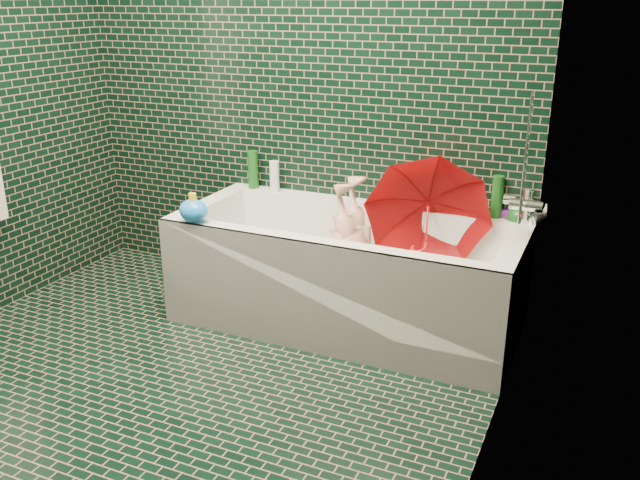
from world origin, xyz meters
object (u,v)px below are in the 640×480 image
at_px(umbrella, 427,224).
at_px(child, 357,269).
at_px(bath_toy, 193,210).
at_px(bathtub, 345,285).
at_px(rubber_duck, 467,207).

bearing_deg(umbrella, child, -178.24).
height_order(umbrella, bath_toy, umbrella).
distance_m(bathtub, rubber_duck, 0.73).
bearing_deg(child, rubber_duck, 132.53).
relative_size(umbrella, rubber_duck, 5.50).
distance_m(rubber_duck, bath_toy, 1.35).
height_order(child, rubber_duck, rubber_duck).
xyz_separation_m(bathtub, rubber_duck, (0.51, 0.35, 0.38)).
xyz_separation_m(child, bath_toy, (-0.72, -0.33, 0.30)).
xyz_separation_m(bathtub, umbrella, (0.38, 0.08, 0.35)).
relative_size(rubber_duck, bath_toy, 0.70).
bearing_deg(child, bath_toy, -61.55).
bearing_deg(umbrella, rubber_duck, 53.04).
bearing_deg(bath_toy, child, 20.32).
height_order(child, bath_toy, bath_toy).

